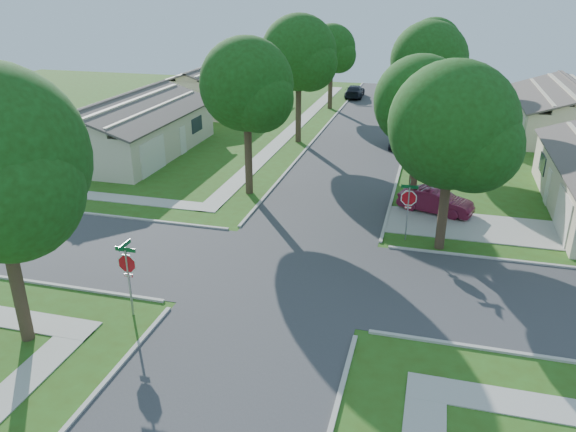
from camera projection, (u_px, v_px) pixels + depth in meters
The scene contains 20 objects.
ground at pixel (287, 272), 24.12m from camera, with size 100.00×100.00×0.00m, color #314F15.
road_ns at pixel (287, 272), 24.12m from camera, with size 7.00×100.00×0.02m, color #333335.
sidewalk_ne at pixel (441, 135), 45.86m from camera, with size 1.20×40.00×0.04m, color #9E9B91.
sidewalk_nw at pixel (296, 126), 48.75m from camera, with size 1.20×40.00×0.04m, color #9E9B91.
driveway at pixel (472, 227), 28.57m from camera, with size 8.80×3.60×0.05m, color #9E9B91.
stop_sign_sw at pixel (127, 267), 20.27m from camera, with size 1.05×0.80×2.98m.
stop_sign_ne at pixel (409, 201), 26.42m from camera, with size 1.05×0.80×2.98m.
tree_e_near at pixel (421, 106), 28.86m from camera, with size 4.97×4.80×8.28m.
tree_e_mid at pixel (430, 64), 39.33m from camera, with size 5.59×5.40×9.21m.
tree_e_far at pixel (434, 48), 51.03m from camera, with size 5.17×5.00×8.72m.
tree_w_near at pixel (248, 89), 30.91m from camera, with size 5.38×5.20×8.97m.
tree_w_mid at pixel (300, 56), 41.47m from camera, with size 5.80×5.60×9.56m.
tree_w_far at pixel (332, 51), 53.44m from camera, with size 4.76×4.60×8.04m.
tree_ne_corner at pixel (454, 131), 24.21m from camera, with size 5.80×5.60×8.66m.
house_ne_far at pixel (569, 116), 45.61m from camera, with size 8.42×13.60×4.23m.
house_nw_near at pixel (128, 132), 40.71m from camera, with size 8.42×13.60×4.23m.
house_nw_far at pixel (215, 91), 55.88m from camera, with size 8.42×13.60×4.23m.
car_driveway at pixel (436, 201), 30.21m from camera, with size 1.38×3.95×1.30m, color #5C1229.
car_curb_east at pixel (401, 139), 42.31m from camera, with size 1.49×3.69×1.26m, color black.
car_curb_west at pixel (355, 91), 60.62m from camera, with size 1.84×4.53×1.31m, color black.
Camera 1 is at (5.55, -20.60, 11.52)m, focal length 35.00 mm.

